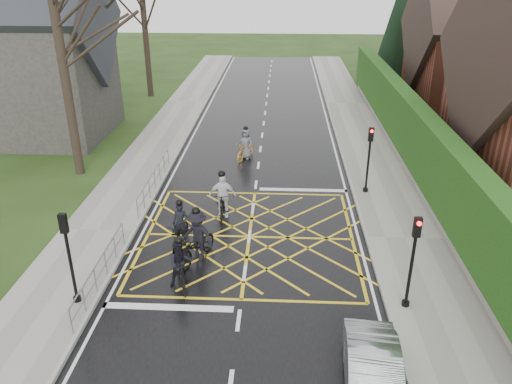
# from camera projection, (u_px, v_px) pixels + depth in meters

# --- Properties ---
(ground) EXTENTS (120.00, 120.00, 0.00)m
(ground) POSITION_uv_depth(u_px,v_px,m) (249.00, 237.00, 19.49)
(ground) COLOR #1F2F0F
(ground) RESTS_ON ground
(road) EXTENTS (9.00, 80.00, 0.01)m
(road) POSITION_uv_depth(u_px,v_px,m) (249.00, 237.00, 19.49)
(road) COLOR black
(road) RESTS_ON ground
(sidewalk_right) EXTENTS (3.00, 80.00, 0.15)m
(sidewalk_right) POSITION_uv_depth(u_px,v_px,m) (405.00, 239.00, 19.18)
(sidewalk_right) COLOR gray
(sidewalk_right) RESTS_ON ground
(sidewalk_left) EXTENTS (3.00, 80.00, 0.15)m
(sidewalk_left) POSITION_uv_depth(u_px,v_px,m) (98.00, 231.00, 19.75)
(sidewalk_left) COLOR gray
(sidewalk_left) RESTS_ON ground
(stone_wall) EXTENTS (0.50, 38.00, 0.70)m
(stone_wall) POSITION_uv_depth(u_px,v_px,m) (415.00, 173.00, 24.42)
(stone_wall) COLOR slate
(stone_wall) RESTS_ON ground
(hedge) EXTENTS (0.90, 38.00, 2.80)m
(hedge) POSITION_uv_depth(u_px,v_px,m) (420.00, 139.00, 23.68)
(hedge) COLOR #19390F
(hedge) RESTS_ON stone_wall
(house_far) EXTENTS (9.80, 8.80, 10.30)m
(house_far) POSITION_uv_depth(u_px,v_px,m) (487.00, 51.00, 33.26)
(house_far) COLOR brown
(house_far) RESTS_ON ground
(conifer) EXTENTS (4.60, 4.60, 10.00)m
(conifer) POSITION_uv_depth(u_px,v_px,m) (402.00, 26.00, 40.43)
(conifer) COLOR black
(conifer) RESTS_ON ground
(church) EXTENTS (8.80, 7.80, 11.00)m
(church) POSITION_uv_depth(u_px,v_px,m) (30.00, 53.00, 28.92)
(church) COLOR #2D2B28
(church) RESTS_ON ground
(tree_near) EXTENTS (9.24, 9.24, 11.44)m
(tree_near) POSITION_uv_depth(u_px,v_px,m) (54.00, 8.00, 22.02)
(tree_near) COLOR black
(tree_near) RESTS_ON ground
(tree_far) EXTENTS (8.40, 8.40, 10.40)m
(tree_far) POSITION_uv_depth(u_px,v_px,m) (142.00, 0.00, 36.82)
(tree_far) COLOR black
(tree_far) RESTS_ON ground
(railing_south) EXTENTS (0.05, 5.04, 1.03)m
(railing_south) POSITION_uv_depth(u_px,v_px,m) (100.00, 266.00, 16.22)
(railing_south) COLOR slate
(railing_south) RESTS_ON ground
(railing_north) EXTENTS (0.05, 6.04, 1.03)m
(railing_north) POSITION_uv_depth(u_px,v_px,m) (154.00, 176.00, 23.00)
(railing_north) COLOR slate
(railing_north) RESTS_ON ground
(traffic_light_ne) EXTENTS (0.24, 0.31, 3.21)m
(traffic_light_ne) POSITION_uv_depth(u_px,v_px,m) (368.00, 161.00, 22.35)
(traffic_light_ne) COLOR black
(traffic_light_ne) RESTS_ON ground
(traffic_light_se) EXTENTS (0.24, 0.31, 3.21)m
(traffic_light_se) POSITION_uv_depth(u_px,v_px,m) (412.00, 264.00, 14.75)
(traffic_light_se) COLOR black
(traffic_light_se) RESTS_ON ground
(traffic_light_sw) EXTENTS (0.24, 0.31, 3.21)m
(traffic_light_sw) POSITION_uv_depth(u_px,v_px,m) (70.00, 260.00, 14.96)
(traffic_light_sw) COLOR black
(traffic_light_sw) RESTS_ON ground
(cyclist_rear) EXTENTS (0.83, 1.95, 1.85)m
(cyclist_rear) POSITION_uv_depth(u_px,v_px,m) (181.00, 230.00, 18.75)
(cyclist_rear) COLOR black
(cyclist_rear) RESTS_ON ground
(cyclist_back) EXTENTS (1.10, 1.89, 1.82)m
(cyclist_back) POSITION_uv_depth(u_px,v_px,m) (181.00, 268.00, 16.29)
(cyclist_back) COLOR black
(cyclist_back) RESTS_ON ground
(cyclist_mid) EXTENTS (1.57, 2.28, 2.09)m
(cyclist_mid) POSITION_uv_depth(u_px,v_px,m) (197.00, 241.00, 17.69)
(cyclist_mid) COLOR black
(cyclist_mid) RESTS_ON ground
(cyclist_front) EXTENTS (1.13, 2.09, 2.06)m
(cyclist_front) POSITION_uv_depth(u_px,v_px,m) (222.00, 200.00, 20.74)
(cyclist_front) COLOR black
(cyclist_front) RESTS_ON ground
(cyclist_lead) EXTENTS (1.31, 1.98, 1.82)m
(cyclist_lead) POSITION_uv_depth(u_px,v_px,m) (246.00, 148.00, 26.93)
(cyclist_lead) COLOR #B87816
(cyclist_lead) RESTS_ON ground
(car) EXTENTS (1.56, 3.84, 1.24)m
(car) POSITION_uv_depth(u_px,v_px,m) (373.00, 377.00, 12.10)
(car) COLOR #A7AAAE
(car) RESTS_ON ground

